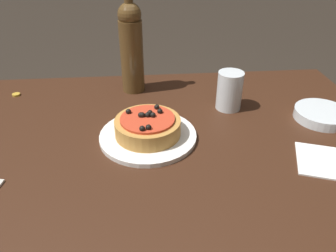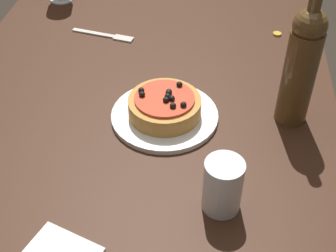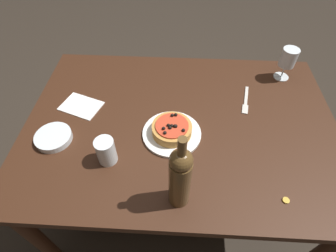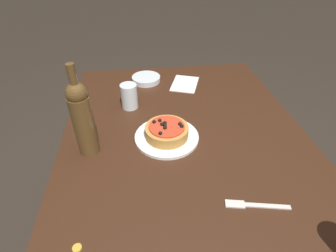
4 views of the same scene
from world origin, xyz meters
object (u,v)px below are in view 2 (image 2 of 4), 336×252
dining_table (137,130)px  dinner_plate (165,116)px  water_cup (223,186)px  bottle_cap (277,34)px  pizza (165,106)px  wine_bottle (301,64)px  fork (107,36)px

dining_table → dinner_plate: 0.12m
water_cup → bottle_cap: 0.67m
dinner_plate → pizza: pizza is taller
dinner_plate → bottle_cap: size_ratio=10.25×
wine_bottle → bottle_cap: (-0.37, -0.01, -0.14)m
dining_table → water_cup: 0.38m
dinner_plate → pizza: 0.03m
dinner_plate → pizza: size_ratio=1.49×
fork → water_cup: bearing=-47.4°
dining_table → dinner_plate: dinner_plate is taller
pizza → water_cup: 0.28m
pizza → water_cup: water_cup is taller
dining_table → dinner_plate: size_ratio=5.54×
wine_bottle → bottle_cap: 0.40m
wine_bottle → water_cup: wine_bottle is taller
water_cup → fork: bearing=-148.6°
dining_table → wine_bottle: wine_bottle is taller
dinner_plate → pizza: (-0.00, 0.00, 0.03)m
dining_table → wine_bottle: 0.43m
pizza → dining_table: bearing=-116.1°
water_cup → bottle_cap: water_cup is taller
dinner_plate → fork: size_ratio=1.31×
dining_table → pizza: size_ratio=8.23×
water_cup → wine_bottle: bearing=152.1°
dinner_plate → fork: (-0.34, -0.21, -0.00)m
water_cup → fork: size_ratio=0.59×
bottle_cap → fork: bearing=-81.8°
dining_table → dinner_plate: (0.04, 0.07, 0.09)m
pizza → wine_bottle: size_ratio=0.49×
fork → pizza: bearing=-46.4°
dinner_plate → bottle_cap: 0.49m
water_cup → dining_table: bearing=-142.4°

